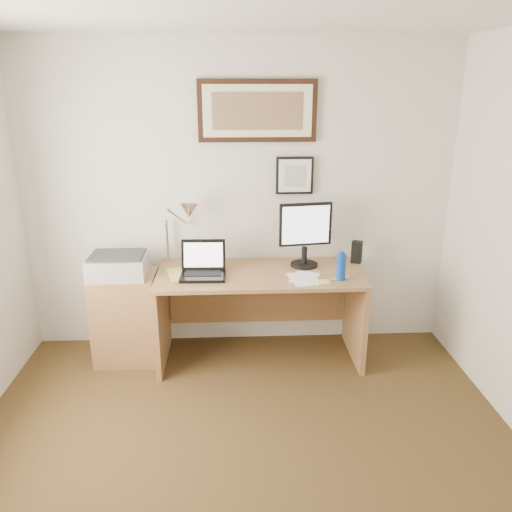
{
  "coord_description": "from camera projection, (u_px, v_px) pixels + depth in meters",
  "views": [
    {
      "loc": [
        -0.05,
        -2.01,
        2.12
      ],
      "look_at": [
        0.11,
        1.43,
        0.96
      ],
      "focal_mm": 35.0,
      "sensor_mm": 36.0,
      "label": 1
    }
  ],
  "objects": [
    {
      "name": "printer",
      "position": [
        118.0,
        265.0,
        3.85
      ],
      "size": [
        0.44,
        0.34,
        0.18
      ],
      "color": "#A7A7AA",
      "rests_on": "side_cabinet"
    },
    {
      "name": "water_bottle",
      "position": [
        341.0,
        267.0,
        3.72
      ],
      "size": [
        0.07,
        0.07,
        0.2
      ],
      "primitive_type": "cylinder",
      "color": "#0C41A6",
      "rests_on": "desk"
    },
    {
      "name": "picture_large",
      "position": [
        257.0,
        111.0,
        3.83
      ],
      "size": [
        0.92,
        0.04,
        0.47
      ],
      "color": "black",
      "rests_on": "wall_back"
    },
    {
      "name": "picture_small",
      "position": [
        295.0,
        176.0,
        4.0
      ],
      "size": [
        0.3,
        0.03,
        0.3
      ],
      "color": "black",
      "rests_on": "wall_back"
    },
    {
      "name": "lcd_monitor",
      "position": [
        305.0,
        232.0,
        3.94
      ],
      "size": [
        0.42,
        0.22,
        0.52
      ],
      "color": "black",
      "rests_on": "desk"
    },
    {
      "name": "wall_back",
      "position": [
        239.0,
        200.0,
        4.07
      ],
      "size": [
        3.5,
        0.02,
        2.5
      ],
      "primitive_type": "cube",
      "color": "silver",
      "rests_on": "ground"
    },
    {
      "name": "marker_pen",
      "position": [
        340.0,
        279.0,
        3.75
      ],
      "size": [
        0.14,
        0.06,
        0.02
      ],
      "primitive_type": "cylinder",
      "rotation": [
        0.0,
        1.57,
        0.35
      ],
      "color": "white",
      "rests_on": "desk"
    },
    {
      "name": "bottle_cap",
      "position": [
        342.0,
        253.0,
        3.68
      ],
      "size": [
        0.04,
        0.04,
        0.02
      ],
      "primitive_type": "cylinder",
      "color": "#0C41A6",
      "rests_on": "water_bottle"
    },
    {
      "name": "speaker",
      "position": [
        357.0,
        252.0,
        4.09
      ],
      "size": [
        0.1,
        0.1,
        0.18
      ],
      "primitive_type": "cube",
      "rotation": [
        0.0,
        0.0,
        -0.43
      ],
      "color": "black",
      "rests_on": "desk"
    },
    {
      "name": "book",
      "position": [
        169.0,
        276.0,
        3.78
      ],
      "size": [
        0.28,
        0.34,
        0.02
      ],
      "primitive_type": "imported",
      "rotation": [
        0.0,
        0.0,
        0.29
      ],
      "color": "tan",
      "rests_on": "desk"
    },
    {
      "name": "sticky_pad",
      "position": [
        324.0,
        282.0,
        3.68
      ],
      "size": [
        0.09,
        0.09,
        0.01
      ],
      "primitive_type": "cube",
      "rotation": [
        0.0,
        0.0,
        -0.02
      ],
      "color": "#E3CE6B",
      "rests_on": "desk"
    },
    {
      "name": "paper_sheet_b",
      "position": [
        305.0,
        278.0,
        3.78
      ],
      "size": [
        0.28,
        0.32,
        0.0
      ],
      "primitive_type": "cube",
      "rotation": [
        0.0,
        0.0,
        -0.41
      ],
      "color": "white",
      "rests_on": "desk"
    },
    {
      "name": "paper_sheet_a",
      "position": [
        304.0,
        279.0,
        3.76
      ],
      "size": [
        0.25,
        0.32,
        0.0
      ],
      "primitive_type": "cube",
      "rotation": [
        0.0,
        0.0,
        0.19
      ],
      "color": "white",
      "rests_on": "desk"
    },
    {
      "name": "desk",
      "position": [
        259.0,
        296.0,
        4.05
      ],
      "size": [
        1.6,
        0.7,
        0.75
      ],
      "color": "olive",
      "rests_on": "floor"
    },
    {
      "name": "desk_lamp",
      "position": [
        187.0,
        213.0,
        3.9
      ],
      "size": [
        0.29,
        0.27,
        0.53
      ],
      "color": "silver",
      "rests_on": "desk"
    },
    {
      "name": "laptop",
      "position": [
        203.0,
        268.0,
        3.82
      ],
      "size": [
        0.35,
        0.3,
        0.26
      ],
      "color": "black",
      "rests_on": "desk"
    },
    {
      "name": "side_cabinet",
      "position": [
        127.0,
        317.0,
        4.01
      ],
      "size": [
        0.5,
        0.4,
        0.73
      ],
      "primitive_type": "cube",
      "color": "olive",
      "rests_on": "floor"
    }
  ]
}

